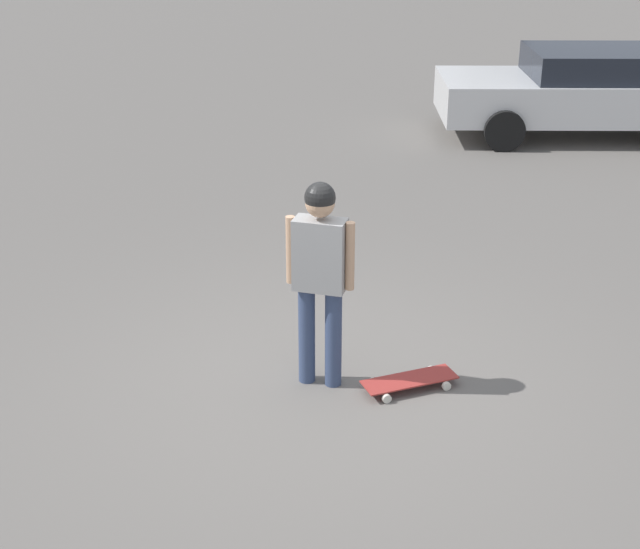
% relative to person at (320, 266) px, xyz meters
% --- Properties ---
extents(ground_plane, '(220.00, 220.00, 0.00)m').
position_rel_person_xyz_m(ground_plane, '(0.00, 0.00, -1.00)').
color(ground_plane, slate).
extents(person, '(0.38, 0.46, 1.65)m').
position_rel_person_xyz_m(person, '(0.00, 0.00, 0.00)').
color(person, '#38476B').
rests_on(person, ground_plane).
extents(skateboard, '(0.79, 0.49, 0.08)m').
position_rel_person_xyz_m(skateboard, '(0.46, -0.54, -0.93)').
color(skateboard, '#A5332D').
rests_on(skateboard, ground_plane).
extents(car_parked_near, '(4.52, 4.37, 1.33)m').
position_rel_person_xyz_m(car_parked_near, '(8.17, 2.91, -0.30)').
color(car_parked_near, silver).
rests_on(car_parked_near, ground_plane).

